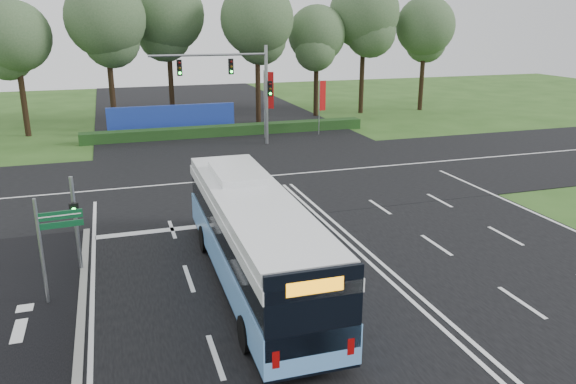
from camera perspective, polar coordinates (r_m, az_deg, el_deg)
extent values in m
plane|color=#2C501A|center=(21.87, 7.44, -6.48)|extent=(120.00, 120.00, 0.00)
cube|color=black|center=(21.86, 7.44, -6.44)|extent=(20.00, 120.00, 0.04)
cube|color=black|center=(32.48, -1.49, 1.64)|extent=(120.00, 14.00, 0.05)
cube|color=gray|center=(17.42, -20.39, -13.84)|extent=(0.25, 18.00, 0.12)
cube|color=#69AAF5|center=(19.07, -3.47, -6.51)|extent=(2.64, 12.07, 1.10)
cube|color=black|center=(19.27, -3.44, -7.87)|extent=(2.62, 12.01, 0.30)
cube|color=black|center=(18.69, -3.52, -3.69)|extent=(2.54, 11.89, 0.95)
cube|color=white|center=(18.48, -3.56, -1.94)|extent=(2.64, 12.07, 0.35)
cube|color=white|center=(18.37, -3.58, -0.91)|extent=(2.59, 11.59, 0.35)
cube|color=white|center=(20.63, -5.24, 1.96)|extent=(1.64, 3.03, 0.25)
cube|color=black|center=(13.47, 2.65, -12.16)|extent=(2.43, 0.15, 2.21)
cube|color=orange|center=(13.11, 2.75, -9.56)|extent=(1.41, 0.08, 0.35)
cylinder|color=black|center=(22.18, -8.52, -4.72)|extent=(0.29, 1.05, 1.04)
cylinder|color=black|center=(22.60, -2.61, -4.11)|extent=(0.29, 1.05, 1.04)
cylinder|color=black|center=(15.78, -4.29, -14.18)|extent=(0.29, 1.05, 1.04)
cylinder|color=black|center=(16.37, 3.95, -12.92)|extent=(0.29, 1.05, 1.04)
cylinder|color=gray|center=(21.21, -20.72, -3.13)|extent=(0.14, 0.14, 3.53)
cube|color=black|center=(20.83, -20.92, -1.60)|extent=(0.32, 0.26, 0.40)
sphere|color=#19F233|center=(20.74, -20.93, -1.68)|extent=(0.14, 0.14, 0.14)
cylinder|color=gray|center=(19.14, -23.76, -5.66)|extent=(0.11, 0.11, 3.54)
cube|color=#0C4825|center=(18.73, -22.16, -2.20)|extent=(1.33, 0.16, 0.27)
cube|color=#0C4825|center=(18.83, -22.05, -3.09)|extent=(1.33, 0.16, 0.19)
cube|color=white|center=(18.69, -22.17, -2.23)|extent=(1.23, 0.10, 0.04)
cylinder|color=gray|center=(42.73, -2.42, 8.85)|extent=(0.08, 0.08, 5.09)
cube|color=#B30F10|center=(42.55, -1.93, 10.28)|extent=(0.65, 0.28, 2.71)
cylinder|color=gray|center=(43.98, 3.19, 8.55)|extent=(0.07, 0.07, 4.28)
cube|color=#B30F10|center=(44.05, 3.54, 9.74)|extent=(0.56, 0.20, 2.28)
cylinder|color=gray|center=(40.35, -2.21, 9.74)|extent=(0.24, 0.24, 7.00)
cylinder|color=gray|center=(39.20, -8.06, 13.62)|extent=(8.00, 0.16, 0.16)
cube|color=black|center=(39.54, -5.82, 12.57)|extent=(0.32, 0.28, 1.05)
cube|color=black|center=(38.96, -10.98, 12.28)|extent=(0.32, 0.28, 1.05)
cube|color=black|center=(40.36, -1.87, 10.46)|extent=(0.32, 0.28, 1.05)
cube|color=#193A15|center=(44.23, -6.08, 6.24)|extent=(22.00, 1.20, 0.80)
cube|color=#1D369E|center=(45.93, -11.69, 7.28)|extent=(10.00, 0.30, 2.20)
cylinder|color=black|center=(47.84, -25.39, 9.36)|extent=(0.44, 0.44, 7.11)
sphere|color=#385431|center=(47.58, -26.01, 14.03)|extent=(5.24, 5.24, 5.24)
cylinder|color=black|center=(47.57, -17.55, 10.92)|extent=(0.44, 0.44, 8.35)
sphere|color=#385431|center=(47.35, -18.07, 16.46)|extent=(6.15, 6.15, 6.15)
cylinder|color=black|center=(51.14, -11.87, 11.89)|extent=(0.44, 0.44, 8.65)
sphere|color=#385431|center=(50.95, -12.21, 17.25)|extent=(6.37, 6.37, 6.37)
cylinder|color=black|center=(48.97, -3.09, 11.80)|extent=(0.44, 0.44, 8.29)
sphere|color=#385431|center=(48.75, -3.18, 17.16)|extent=(6.11, 6.11, 6.11)
cylinder|color=black|center=(52.74, 2.87, 11.50)|extent=(0.44, 0.44, 7.03)
sphere|color=#385431|center=(52.50, 2.94, 15.72)|extent=(5.18, 5.18, 5.18)
cylinder|color=black|center=(54.85, 7.55, 12.51)|extent=(0.44, 0.44, 8.79)
sphere|color=#385431|center=(54.68, 7.76, 17.59)|extent=(6.48, 6.48, 6.48)
cylinder|color=black|center=(57.92, 13.48, 11.88)|extent=(0.44, 0.44, 7.65)
sphere|color=#385431|center=(57.71, 13.78, 16.05)|extent=(5.64, 5.64, 5.64)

